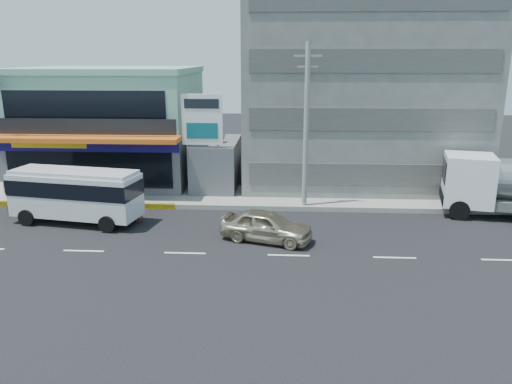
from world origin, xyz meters
The scene contains 11 objects.
ground centered at (0.00, 0.00, 0.00)m, with size 120.00×120.00×0.00m, color black.
sidewalk centered at (5.00, 9.50, 0.15)m, with size 70.00×5.00×0.30m, color gray.
shop_building centered at (-8.00, 13.95, 4.00)m, with size 12.40×11.70×8.00m.
concrete_building centered at (10.00, 15.00, 7.00)m, with size 16.00×12.00×14.00m, color gray.
gap_structure centered at (0.00, 12.00, 1.75)m, with size 3.00×6.00×3.50m, color #4D4E53.
satellite_dish centered at (0.00, 11.00, 3.58)m, with size 1.50×1.50×0.15m, color slate.
billboard centered at (-0.50, 9.20, 4.93)m, with size 2.60×0.18×6.90m.
utility_pole_near centered at (6.00, 7.40, 5.15)m, with size 1.60×0.30×10.00m.
minibus centered at (-6.97, 4.21, 1.82)m, with size 7.58×3.55×3.05m.
sedan centered at (3.87, 1.92, 0.80)m, with size 1.90×4.72×1.61m, color beige.
motorcycle_rider centered at (-4.00, 4.20, 0.64)m, with size 1.61×0.92×1.95m.
Camera 1 is at (4.69, -22.20, 9.22)m, focal length 35.00 mm.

